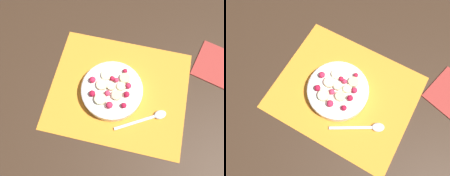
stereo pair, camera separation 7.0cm
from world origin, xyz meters
TOP-DOWN VIEW (x-y plane):
  - ground_plane at (0.00, 0.00)m, footprint 3.00×3.00m
  - placemat at (0.00, 0.00)m, footprint 0.46×0.38m
  - fruit_bowl at (-0.02, -0.01)m, footprint 0.20×0.20m
  - spoon at (0.12, -0.07)m, footprint 0.16×0.10m

SIDE VIEW (x-z plane):
  - ground_plane at x=0.00m, z-range 0.00..0.00m
  - placemat at x=0.00m, z-range 0.00..0.01m
  - spoon at x=0.12m, z-range 0.01..0.01m
  - fruit_bowl at x=-0.02m, z-range 0.00..0.06m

